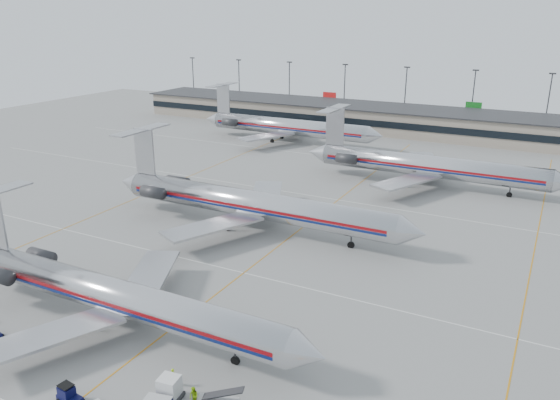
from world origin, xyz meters
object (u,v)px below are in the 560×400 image
Objects in this scene: jet_second_row at (248,203)px; tug_center at (68,395)px; jet_foreground at (112,295)px; uld_container at (169,388)px.

tug_center is (6.59, -38.62, -2.91)m from jet_second_row.
uld_container is at bearing -28.27° from jet_foreground.
tug_center is 1.06× the size of uld_container.
jet_foreground is 19.63× the size of tug_center.
jet_second_row is at bearing 103.41° from uld_container.
jet_foreground reaches higher than uld_container.
jet_second_row is 23.40× the size of uld_container.
jet_second_row is 39.28m from tug_center.
jet_second_row reaches higher than tug_center.
tug_center is (5.04, -10.38, -2.51)m from jet_foreground.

